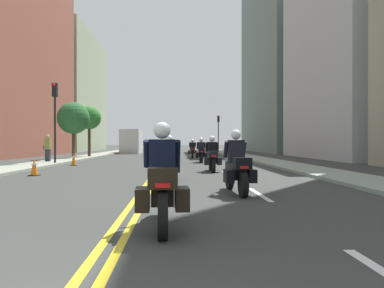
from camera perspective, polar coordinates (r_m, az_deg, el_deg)
The scene contains 25 objects.
ground_plane at distance 49.23m, azimuth -3.45°, elevation -1.26°, with size 264.00×264.00×0.00m, color #353735.
sidewalk_left at distance 49.83m, azimuth -11.48°, elevation -1.18°, with size 2.19×144.00×0.12m, color gray.
sidewalk_right at distance 49.60m, azimuth 4.62°, elevation -1.18°, with size 2.19×144.00×0.12m, color gray.
centreline_yellow_inner at distance 49.23m, azimuth -3.59°, elevation -1.26°, with size 0.12×132.00×0.01m, color yellow.
centreline_yellow_outer at distance 49.23m, azimuth -3.31°, elevation -1.26°, with size 0.12×132.00×0.01m, color yellow.
lane_dashes_white at distance 30.30m, azimuth 1.50°, elevation -2.21°, with size 0.14×56.40×0.01m.
building_right_1 at distance 33.84m, azimuth 22.82°, elevation 12.91°, with size 6.32×14.76×17.46m.
building_left_2 at distance 60.50m, azimuth -19.46°, elevation 7.39°, with size 9.81×19.88×17.66m.
building_right_2 at distance 53.95m, azimuth 14.28°, elevation 12.73°, with size 8.49×21.65×25.92m.
motorcycle_0 at distance 5.65m, azimuth -4.64°, elevation -6.47°, with size 0.78×2.17×1.63m.
motorcycle_1 at distance 9.50m, azimuth 6.94°, elevation -3.75°, with size 0.78×2.24×1.64m.
motorcycle_2 at distance 12.64m, azimuth -3.58°, elevation -2.75°, with size 0.76×2.20×1.57m.
motorcycle_3 at distance 16.57m, azimuth 3.14°, elevation -2.07°, with size 0.76×2.12×1.61m.
motorcycle_4 at distance 20.26m, azimuth -3.49°, elevation -1.58°, with size 0.77×2.11×1.62m.
motorcycle_5 at distance 23.93m, azimuth 1.42°, elevation -1.35°, with size 0.77×2.12×1.60m.
motorcycle_6 at distance 27.61m, azimuth -3.36°, elevation -1.08°, with size 0.76×2.29×1.62m.
motorcycle_7 at distance 31.02m, azimuth 0.08°, elevation -0.98°, with size 0.78×2.21×1.58m.
traffic_cone_0 at distance 21.89m, azimuth -17.82°, elevation -2.20°, with size 0.33×0.33×0.76m.
traffic_cone_1 at distance 15.79m, azimuth -23.20°, elevation -3.27°, with size 0.37×0.37×0.70m.
traffic_light_near at distance 23.12m, azimuth -20.43°, elevation 5.20°, with size 0.28×0.38×4.78m.
traffic_light_far at distance 47.43m, azimuth 4.10°, elevation 2.64°, with size 0.28×0.38×4.72m.
pedestrian_1 at distance 24.82m, azimuth -21.40°, elevation -0.63°, with size 0.50×0.27×1.80m.
street_tree_0 at distance 30.26m, azimuth -17.85°, elevation 3.81°, with size 2.48×2.48×4.45m.
street_tree_1 at distance 32.94m, azimuth -15.59°, elevation 3.87°, with size 2.00×2.00×4.43m.
parked_truck at distance 45.05m, azimuth -9.23°, elevation 0.21°, with size 2.20×6.50×2.80m.
Camera 1 is at (0.83, -1.20, 1.32)m, focal length 34.52 mm.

